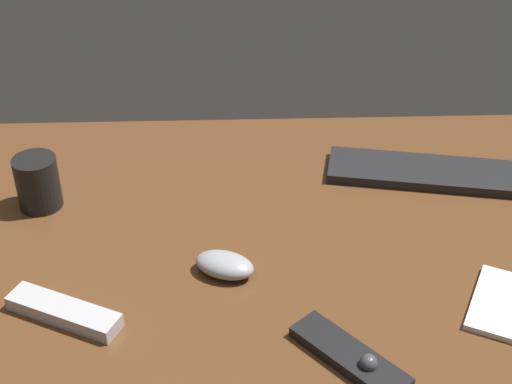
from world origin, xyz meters
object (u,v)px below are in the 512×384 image
Objects in this scene: keyboard at (433,173)px; computer_mouse at (225,265)px; tv_remote at (64,312)px; coffee_mug at (38,183)px; media_remote at (351,357)px; notepad at (506,305)px.

computer_mouse reaches higher than keyboard.
tv_remote is 31.77cm from coffee_mug.
computer_mouse is 39.67cm from coffee_mug.
media_remote reaches higher than keyboard.
keyboard is 2.28× the size of media_remote.
coffee_mug reaches higher than tv_remote.
notepad is at bearing 10.66° from computer_mouse.
keyboard is at bearing 55.64° from tv_remote.
tv_remote is 1.20× the size of notepad.
notepad is at bearing -21.38° from coffee_mug.
media_remote is 65.84cm from coffee_mug.
media_remote is at bearing -104.56° from keyboard.
coffee_mug is at bearing -163.82° from keyboard.
media_remote is (-22.64, -47.49, 0.05)cm from keyboard.
tv_remote reaches higher than keyboard.
tv_remote is 67.81cm from notepad.
computer_mouse is (-40.52, -27.43, 0.84)cm from keyboard.
tv_remote reaches higher than notepad.
computer_mouse reaches higher than tv_remote.
notepad is at bearing 25.90° from tv_remote.
coffee_mug is (-51.63, 40.65, 3.99)cm from media_remote.
tv_remote is at bearing 179.92° from notepad.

